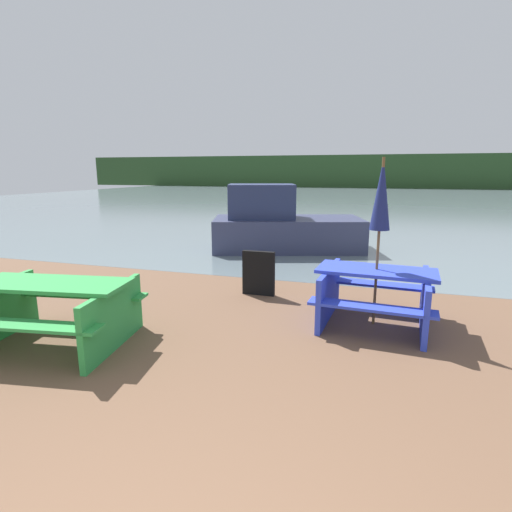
# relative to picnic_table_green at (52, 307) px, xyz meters

# --- Properties ---
(water) EXTENTS (60.00, 50.00, 0.00)m
(water) POSITION_rel_picnic_table_green_xyz_m (2.85, 28.56, -0.47)
(water) COLOR slate
(water) RESTS_ON ground_plane
(far_treeline) EXTENTS (80.00, 1.60, 4.00)m
(far_treeline) POSITION_rel_picnic_table_green_xyz_m (2.85, 48.56, 1.53)
(far_treeline) COLOR #284723
(far_treeline) RESTS_ON water
(picnic_table_green) EXTENTS (2.01, 1.64, 0.77)m
(picnic_table_green) POSITION_rel_picnic_table_green_xyz_m (0.00, 0.00, 0.00)
(picnic_table_green) COLOR green
(picnic_table_green) RESTS_ON ground_plane
(picnic_table_blue) EXTENTS (1.63, 1.49, 0.77)m
(picnic_table_blue) POSITION_rel_picnic_table_green_xyz_m (3.67, 1.80, -0.02)
(picnic_table_blue) COLOR blue
(picnic_table_blue) RESTS_ON ground_plane
(umbrella_navy) EXTENTS (0.26, 0.26, 2.23)m
(umbrella_navy) POSITION_rel_picnic_table_green_xyz_m (3.67, 1.80, 1.26)
(umbrella_navy) COLOR brown
(umbrella_navy) RESTS_ON ground_plane
(boat) EXTENTS (4.20, 2.83, 1.72)m
(boat) POSITION_rel_picnic_table_green_xyz_m (1.21, 6.63, 0.16)
(boat) COLOR #333856
(boat) RESTS_ON water
(signboard) EXTENTS (0.55, 0.08, 0.75)m
(signboard) POSITION_rel_picnic_table_green_xyz_m (1.79, 2.60, -0.10)
(signboard) COLOR black
(signboard) RESTS_ON ground_plane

